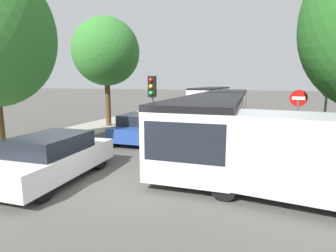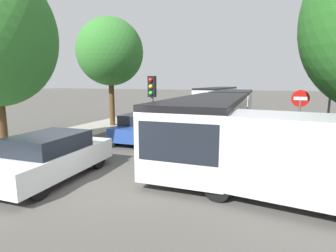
# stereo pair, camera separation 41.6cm
# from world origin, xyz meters

# --- Properties ---
(ground_plane) EXTENTS (200.00, 200.00, 0.00)m
(ground_plane) POSITION_xyz_m (0.00, 0.00, 0.00)
(ground_plane) COLOR #4F4C47
(kerb_strip_left) EXTENTS (3.20, 35.96, 0.14)m
(kerb_strip_left) POSITION_xyz_m (-6.56, 12.98, 0.07)
(kerb_strip_left) COLOR #9E998E
(kerb_strip_left) RESTS_ON ground
(articulated_bus) EXTENTS (3.17, 17.03, 2.52)m
(articulated_bus) POSITION_xyz_m (1.87, 8.35, 1.45)
(articulated_bus) COLOR silver
(articulated_bus) RESTS_ON ground
(city_bus_rear) EXTENTS (3.15, 11.71, 2.49)m
(city_bus_rear) POSITION_xyz_m (-1.93, 25.96, 1.44)
(city_bus_rear) COLOR silver
(city_bus_rear) RESTS_ON ground
(queued_car_white) EXTENTS (2.07, 4.44, 1.51)m
(queued_car_white) POSITION_xyz_m (-2.07, -0.22, 0.77)
(queued_car_white) COLOR white
(queued_car_white) RESTS_ON ground
(queued_car_blue) EXTENTS (2.00, 4.29, 1.46)m
(queued_car_blue) POSITION_xyz_m (-2.03, 6.01, 0.74)
(queued_car_blue) COLOR #284799
(queued_car_blue) RESTS_ON ground
(queued_car_tan) EXTENTS (2.08, 4.46, 1.52)m
(queued_car_tan) POSITION_xyz_m (-1.82, 11.70, 0.77)
(queued_car_tan) COLOR tan
(queued_car_tan) RESTS_ON ground
(white_van) EXTENTS (5.17, 2.45, 2.31)m
(white_van) POSITION_xyz_m (5.20, 0.82, 1.24)
(white_van) COLOR #B7BABF
(white_van) RESTS_ON ground
(traffic_light) EXTENTS (0.33, 0.37, 3.40)m
(traffic_light) POSITION_xyz_m (-0.41, 3.93, 2.50)
(traffic_light) COLOR #56595E
(traffic_light) RESTS_ON ground
(no_entry_sign) EXTENTS (0.70, 0.08, 2.82)m
(no_entry_sign) POSITION_xyz_m (5.54, 5.69, 1.88)
(no_entry_sign) COLOR #56595E
(no_entry_sign) RESTS_ON ground
(direction_sign_post) EXTENTS (0.10, 1.40, 3.60)m
(direction_sign_post) POSITION_xyz_m (6.81, 6.95, 2.57)
(direction_sign_post) COLOR #56595E
(direction_sign_post) RESTS_ON ground
(tree_left_mid) EXTENTS (4.47, 4.47, 7.42)m
(tree_left_mid) POSITION_xyz_m (-6.01, 9.03, 5.03)
(tree_left_mid) COLOR #51381E
(tree_left_mid) RESTS_ON ground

